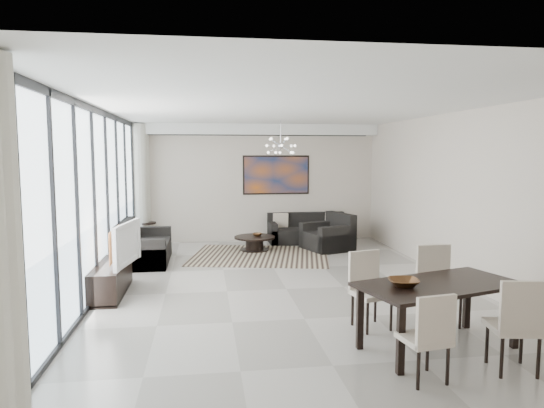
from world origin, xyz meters
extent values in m
cube|color=#A8A39B|center=(0.00, 0.00, 0.01)|extent=(6.00, 9.00, 0.02)
cube|color=white|center=(0.00, 0.00, 2.89)|extent=(6.00, 9.00, 0.02)
cube|color=beige|center=(0.00, 4.49, 1.45)|extent=(6.00, 0.02, 2.90)
cube|color=beige|center=(0.00, -4.49, 1.45)|extent=(6.00, 0.02, 2.90)
cube|color=beige|center=(2.99, 0.00, 1.45)|extent=(0.02, 9.00, 2.90)
cube|color=silver|center=(-2.98, 0.00, 1.45)|extent=(0.01, 8.95, 2.85)
cube|color=black|center=(-2.94, 0.00, 2.85)|extent=(0.04, 8.95, 0.10)
cube|color=black|center=(-2.94, 0.00, 0.03)|extent=(0.04, 8.95, 0.06)
cube|color=black|center=(-2.94, -3.00, 1.45)|extent=(0.04, 0.05, 2.88)
cube|color=black|center=(-2.94, -2.00, 1.45)|extent=(0.04, 0.05, 2.88)
cube|color=black|center=(-2.94, -1.00, 1.45)|extent=(0.04, 0.05, 2.88)
cube|color=black|center=(-2.94, 0.00, 1.45)|extent=(0.04, 0.05, 2.88)
cube|color=black|center=(-2.94, 1.00, 1.45)|extent=(0.04, 0.05, 2.88)
cube|color=black|center=(-2.94, 2.00, 1.45)|extent=(0.04, 0.05, 2.88)
cube|color=black|center=(-2.94, 3.00, 1.45)|extent=(0.04, 0.05, 2.88)
cube|color=black|center=(-2.94, 4.00, 1.45)|extent=(0.04, 0.05, 2.88)
cylinder|color=silver|center=(-2.80, 4.15, 1.45)|extent=(0.36, 0.36, 2.85)
cube|color=white|center=(0.00, 4.30, 2.77)|extent=(5.98, 0.40, 0.26)
cube|color=#B45419|center=(0.50, 4.47, 1.65)|extent=(1.68, 0.04, 0.98)
cylinder|color=silver|center=(0.30, 2.50, 2.62)|extent=(0.02, 0.02, 0.55)
sphere|color=silver|center=(0.30, 2.50, 2.35)|extent=(0.12, 0.12, 0.12)
cube|color=black|center=(-0.12, 2.60, 0.01)|extent=(3.27, 2.76, 0.01)
cylinder|color=black|center=(-0.18, 3.19, 0.30)|extent=(0.92, 0.92, 0.04)
cylinder|color=black|center=(-0.18, 3.19, 0.14)|extent=(0.41, 0.41, 0.29)
cylinder|color=black|center=(-0.18, 3.19, 0.01)|extent=(0.65, 0.65, 0.03)
imported|color=brown|center=(-0.12, 3.23, 0.36)|extent=(0.22, 0.22, 0.07)
cube|color=black|center=(1.24, 4.02, 0.18)|extent=(1.95, 0.80, 0.35)
cube|color=black|center=(1.24, 4.34, 0.53)|extent=(1.95, 0.16, 0.35)
cube|color=black|center=(0.34, 4.02, 0.26)|extent=(0.16, 0.80, 0.51)
cube|color=black|center=(2.13, 4.02, 0.26)|extent=(0.16, 0.80, 0.51)
cube|color=black|center=(-2.50, 2.28, 0.21)|extent=(0.95, 1.68, 0.42)
cube|color=black|center=(-2.88, 2.28, 0.63)|extent=(0.19, 1.68, 0.42)
cube|color=black|center=(-2.50, 1.54, 0.31)|extent=(0.95, 0.19, 0.61)
cube|color=black|center=(-2.50, 3.03, 0.31)|extent=(0.95, 0.19, 0.61)
cube|color=black|center=(1.47, 3.05, 0.21)|extent=(1.20, 1.23, 0.41)
cube|color=black|center=(1.81, 3.18, 0.62)|extent=(0.50, 0.98, 0.41)
cube|color=black|center=(1.33, 3.42, 0.30)|extent=(0.93, 0.49, 0.60)
cube|color=black|center=(1.60, 2.68, 0.30)|extent=(0.93, 0.49, 0.60)
cylinder|color=black|center=(-2.65, 4.15, 0.54)|extent=(0.41, 0.41, 0.04)
cylinder|color=black|center=(-2.65, 4.15, 0.26)|extent=(0.06, 0.06, 0.51)
cylinder|color=black|center=(-2.65, 4.15, 0.02)|extent=(0.28, 0.28, 0.03)
cube|color=black|center=(-2.76, 0.10, 0.24)|extent=(0.43, 1.53, 0.48)
imported|color=gray|center=(-2.60, 0.06, 0.80)|extent=(0.34, 1.14, 0.65)
cube|color=black|center=(1.28, -2.60, 0.73)|extent=(1.99, 1.37, 0.04)
cube|color=black|center=(0.61, -3.16, 0.36)|extent=(0.07, 0.07, 0.71)
cube|color=black|center=(0.41, -2.48, 0.36)|extent=(0.07, 0.07, 0.71)
cube|color=black|center=(2.15, -2.71, 0.36)|extent=(0.07, 0.07, 0.71)
cube|color=black|center=(1.96, -2.03, 0.36)|extent=(0.07, 0.07, 0.71)
cube|color=beige|center=(0.78, -3.30, 0.41)|extent=(0.47, 0.47, 0.05)
cube|color=beige|center=(0.81, -3.48, 0.64)|extent=(0.41, 0.11, 0.50)
cylinder|color=black|center=(0.60, -3.17, 0.19)|extent=(0.04, 0.04, 0.38)
cylinder|color=black|center=(0.97, -3.44, 0.19)|extent=(0.04, 0.04, 0.38)
cube|color=beige|center=(1.76, -3.24, 0.45)|extent=(0.52, 0.52, 0.06)
cube|color=beige|center=(1.73, -3.43, 0.71)|extent=(0.45, 0.13, 0.55)
cylinder|color=black|center=(1.62, -3.03, 0.21)|extent=(0.04, 0.04, 0.42)
cylinder|color=black|center=(1.90, -3.44, 0.21)|extent=(0.04, 0.04, 0.42)
cube|color=beige|center=(0.77, -1.88, 0.44)|extent=(0.53, 0.53, 0.06)
cube|color=beige|center=(0.72, -1.70, 0.69)|extent=(0.44, 0.15, 0.53)
cylinder|color=black|center=(0.98, -2.01, 0.21)|extent=(0.04, 0.04, 0.41)
cylinder|color=black|center=(0.56, -1.76, 0.21)|extent=(0.04, 0.04, 0.41)
cube|color=beige|center=(1.67, -1.89, 0.46)|extent=(0.48, 0.48, 0.06)
cube|color=beige|center=(1.67, -1.69, 0.72)|extent=(0.46, 0.07, 0.56)
cylinder|color=black|center=(1.86, -2.06, 0.22)|extent=(0.04, 0.04, 0.43)
cylinder|color=black|center=(1.49, -1.72, 0.22)|extent=(0.04, 0.04, 0.43)
imported|color=brown|center=(0.84, -2.67, 0.79)|extent=(0.38, 0.38, 0.08)
camera|label=1|loc=(-1.30, -7.56, 2.20)|focal=32.00mm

